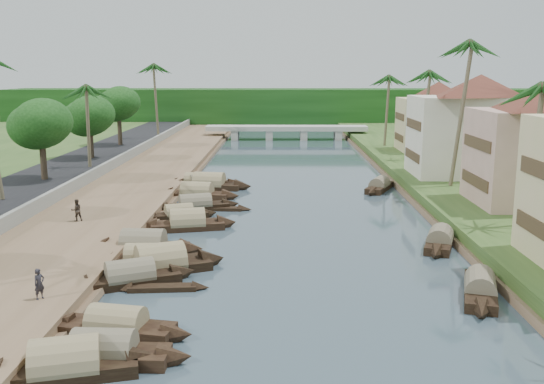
{
  "coord_description": "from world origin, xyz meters",
  "views": [
    {
      "loc": [
        -1.19,
        -33.94,
        11.6
      ],
      "look_at": [
        -1.8,
        14.47,
        2.0
      ],
      "focal_mm": 40.0,
      "sensor_mm": 36.0,
      "label": 1
    }
  ],
  "objects_px": {
    "bridge": "(286,130)",
    "person_near": "(39,284)",
    "sampan_1": "(66,366)",
    "sampan_0": "(104,353)"
  },
  "relations": [
    {
      "from": "bridge",
      "to": "person_near",
      "type": "relative_size",
      "value": 18.3
    },
    {
      "from": "sampan_1",
      "to": "person_near",
      "type": "height_order",
      "value": "person_near"
    },
    {
      "from": "bridge",
      "to": "person_near",
      "type": "bearing_deg",
      "value": -99.27
    },
    {
      "from": "bridge",
      "to": "sampan_0",
      "type": "xyz_separation_m",
      "value": [
        -8.3,
        -83.23,
        -1.31
      ]
    },
    {
      "from": "sampan_0",
      "to": "person_near",
      "type": "relative_size",
      "value": 4.88
    },
    {
      "from": "sampan_1",
      "to": "person_near",
      "type": "relative_size",
      "value": 5.13
    },
    {
      "from": "sampan_1",
      "to": "sampan_0",
      "type": "bearing_deg",
      "value": 29.16
    },
    {
      "from": "sampan_1",
      "to": "person_near",
      "type": "distance_m",
      "value": 7.01
    },
    {
      "from": "sampan_1",
      "to": "bridge",
      "type": "bearing_deg",
      "value": 68.57
    },
    {
      "from": "person_near",
      "to": "sampan_1",
      "type": "bearing_deg",
      "value": -116.92
    }
  ]
}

